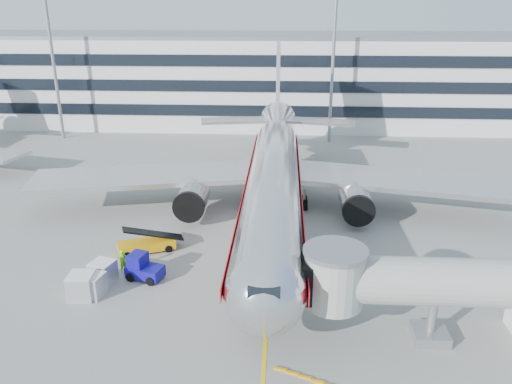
# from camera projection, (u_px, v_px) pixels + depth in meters

# --- Properties ---
(ground) EXTENTS (180.00, 180.00, 0.00)m
(ground) POSITION_uv_depth(u_px,v_px,m) (270.00, 272.00, 40.10)
(ground) COLOR gray
(ground) RESTS_ON ground
(lead_in_line) EXTENTS (0.25, 70.00, 0.01)m
(lead_in_line) POSITION_uv_depth(u_px,v_px,m) (273.00, 222.00, 49.45)
(lead_in_line) COLOR yellow
(lead_in_line) RESTS_ON ground
(main_jet) EXTENTS (50.95, 48.70, 16.06)m
(main_jet) POSITION_uv_depth(u_px,v_px,m) (274.00, 176.00, 49.59)
(main_jet) COLOR silver
(main_jet) RESTS_ON ground
(jet_bridge) EXTENTS (17.80, 4.50, 7.00)m
(jet_bridge) POSITION_uv_depth(u_px,v_px,m) (464.00, 287.00, 30.60)
(jet_bridge) COLOR silver
(jet_bridge) RESTS_ON ground
(terminal) EXTENTS (150.00, 24.25, 15.60)m
(terminal) POSITION_uv_depth(u_px,v_px,m) (280.00, 78.00, 91.60)
(terminal) COLOR silver
(terminal) RESTS_ON ground
(light_mast_west) EXTENTS (2.40, 1.20, 25.45)m
(light_mast_west) POSITION_uv_depth(u_px,v_px,m) (51.00, 43.00, 76.11)
(light_mast_west) COLOR gray
(light_mast_west) RESTS_ON ground
(light_mast_centre) EXTENTS (2.40, 1.20, 25.45)m
(light_mast_centre) POSITION_uv_depth(u_px,v_px,m) (334.00, 44.00, 73.78)
(light_mast_centre) COLOR gray
(light_mast_centre) RESTS_ON ground
(belt_loader) EXTENTS (5.15, 3.53, 2.44)m
(belt_loader) POSITION_uv_depth(u_px,v_px,m) (146.00, 244.00, 43.27)
(belt_loader) COLOR orange
(belt_loader) RESTS_ON ground
(baggage_tug) EXTENTS (3.09, 2.40, 2.07)m
(baggage_tug) POSITION_uv_depth(u_px,v_px,m) (143.00, 268.00, 38.89)
(baggage_tug) COLOR #0F0B80
(baggage_tug) RESTS_ON ground
(cargo_container_left) EXTENTS (1.92, 1.92, 1.72)m
(cargo_container_left) POSITION_uv_depth(u_px,v_px,m) (92.00, 285.00, 36.58)
(cargo_container_left) COLOR silver
(cargo_container_left) RESTS_ON ground
(cargo_container_right) EXTENTS (2.07, 2.07, 1.77)m
(cargo_container_right) POSITION_uv_depth(u_px,v_px,m) (103.00, 272.00, 38.30)
(cargo_container_right) COLOR silver
(cargo_container_right) RESTS_ON ground
(cargo_container_front) EXTENTS (1.88, 1.88, 1.89)m
(cargo_container_front) POSITION_uv_depth(u_px,v_px,m) (82.00, 286.00, 36.31)
(cargo_container_front) COLOR silver
(cargo_container_front) RESTS_ON ground
(ramp_worker) EXTENTS (0.73, 0.82, 1.87)m
(ramp_worker) POSITION_uv_depth(u_px,v_px,m) (123.00, 261.00, 39.92)
(ramp_worker) COLOR #7BEB18
(ramp_worker) RESTS_ON ground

